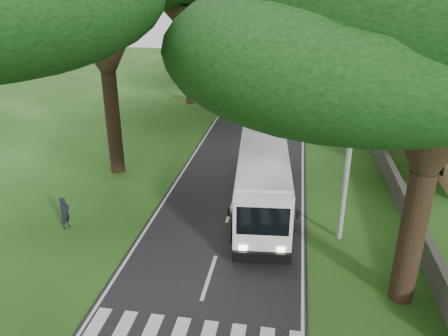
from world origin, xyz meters
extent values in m
plane|color=#274C15|center=(0.00, 0.00, 0.00)|extent=(140.00, 140.00, 0.00)
cube|color=black|center=(0.00, 25.00, 0.01)|extent=(8.00, 120.00, 0.04)
cube|color=#383533|center=(9.00, 24.00, 0.60)|extent=(0.35, 50.00, 1.20)
cylinder|color=gray|center=(5.50, 6.00, 4.00)|extent=(0.24, 0.24, 8.00)
cube|color=gray|center=(5.50, 6.00, 7.40)|extent=(1.60, 0.10, 0.10)
cube|color=gray|center=(5.50, 6.00, 6.80)|extent=(1.20, 0.10, 0.10)
cylinder|color=gray|center=(5.50, 26.00, 4.00)|extent=(0.24, 0.24, 8.00)
cube|color=gray|center=(5.50, 26.00, 7.40)|extent=(1.60, 0.10, 0.10)
cube|color=gray|center=(5.50, 26.00, 6.80)|extent=(1.20, 0.10, 0.10)
cylinder|color=gray|center=(5.50, 46.00, 4.00)|extent=(0.24, 0.24, 8.00)
cube|color=gray|center=(5.50, 46.00, 7.40)|extent=(1.60, 0.10, 0.10)
cube|color=gray|center=(5.50, 46.00, 6.80)|extent=(1.20, 0.10, 0.10)
cylinder|color=black|center=(-8.00, 12.00, 3.14)|extent=(0.90, 0.90, 6.28)
cone|color=black|center=(-8.00, 12.00, 8.18)|extent=(3.20, 3.20, 3.80)
cylinder|color=black|center=(-7.50, 30.00, 3.01)|extent=(0.90, 0.90, 6.02)
cone|color=black|center=(-7.50, 30.00, 7.92)|extent=(3.20, 3.20, 3.80)
cylinder|color=black|center=(-8.50, 48.00, 3.16)|extent=(0.90, 0.90, 6.33)
cone|color=black|center=(-8.50, 48.00, 8.23)|extent=(3.20, 3.20, 3.80)
cylinder|color=black|center=(7.50, 2.00, 2.63)|extent=(0.90, 0.90, 5.26)
cone|color=black|center=(7.50, 2.00, 7.16)|extent=(3.20, 3.20, 3.80)
cylinder|color=black|center=(8.00, 20.00, 3.18)|extent=(0.90, 0.90, 6.36)
cone|color=black|center=(8.00, 20.00, 8.26)|extent=(3.20, 3.20, 3.80)
cylinder|color=black|center=(7.50, 38.00, 2.94)|extent=(0.90, 0.90, 5.89)
cone|color=black|center=(7.50, 38.00, 7.79)|extent=(3.20, 3.20, 3.80)
cylinder|color=black|center=(8.50, 56.00, 3.26)|extent=(0.90, 0.90, 6.52)
cone|color=black|center=(8.50, 56.00, 8.42)|extent=(3.20, 3.20, 3.80)
cube|color=white|center=(1.57, 8.96, 1.90)|extent=(3.43, 12.01, 2.91)
cube|color=black|center=(1.54, 9.25, 2.32)|extent=(3.31, 9.85, 1.09)
cube|color=black|center=(1.57, 8.96, 0.49)|extent=(3.47, 12.05, 0.35)
cube|color=#B92C0C|center=(1.57, 8.96, 1.23)|extent=(3.38, 10.83, 0.18)
cube|color=white|center=(1.57, 8.96, 3.42)|extent=(3.18, 11.40, 0.18)
cylinder|color=black|center=(0.66, 4.92, 0.54)|extent=(0.43, 1.11, 1.09)
cylinder|color=black|center=(3.12, 5.12, 0.54)|extent=(0.43, 1.11, 1.09)
cylinder|color=black|center=(0.03, 12.60, 0.54)|extent=(0.43, 1.11, 1.09)
cylinder|color=black|center=(2.49, 12.80, 0.54)|extent=(0.43, 1.11, 1.09)
imported|color=navy|center=(-0.80, 51.79, 0.62)|extent=(1.73, 3.71, 1.18)
imported|color=maroon|center=(1.73, 59.10, 0.69)|extent=(2.42, 4.72, 1.31)
imported|color=black|center=(-7.72, 4.75, 0.82)|extent=(0.49, 0.66, 1.65)
camera|label=1|loc=(3.04, -12.50, 11.11)|focal=35.00mm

